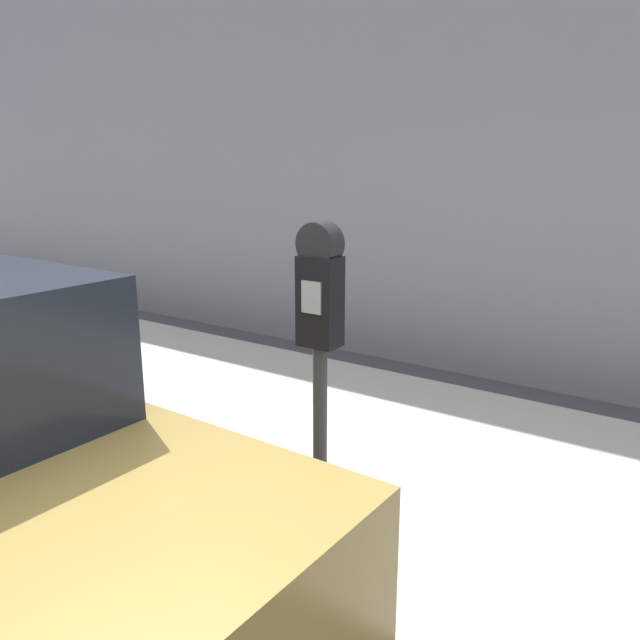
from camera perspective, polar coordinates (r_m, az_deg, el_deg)
The scene contains 3 objects.
sidewalk at distance 3.87m, azimuth 14.98°, elevation -14.98°, with size 24.00×2.80×0.14m.
building_facade at distance 5.61m, azimuth 25.06°, elevation 20.34°, with size 24.00×0.30×5.29m.
parking_meter at distance 2.53m, azimuth -0.01°, elevation -1.74°, with size 0.17×0.12×1.56m.
Camera 1 is at (1.03, -1.03, 1.93)m, focal length 35.00 mm.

